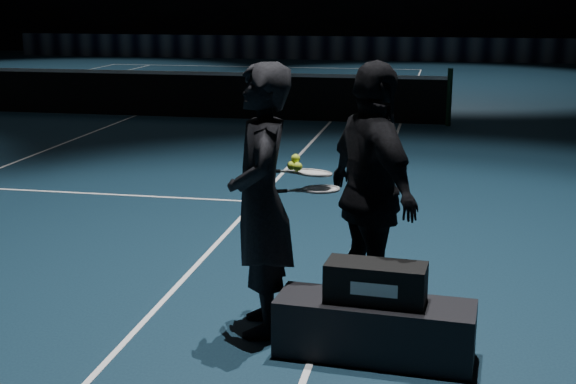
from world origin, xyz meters
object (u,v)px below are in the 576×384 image
racket_upper (313,173)px  tennis_balls (295,164)px  racket_bag (376,282)px  player_b (373,195)px  player_bench (374,329)px  player_a (261,201)px  racket_lower (321,189)px

racket_upper → tennis_balls: size_ratio=5.67×
racket_upper → racket_bag: bearing=-70.4°
player_b → racket_upper: (-0.43, -0.14, 0.18)m
player_b → tennis_balls: bearing=78.9°
player_bench → player_a: player_a is taller
player_a → racket_lower: player_a is taller
player_bench → racket_upper: bearing=140.5°
tennis_balls → racket_bag: bearing=-32.7°
player_bench → player_b: player_b is taller
player_bench → tennis_balls: size_ratio=11.38×
racket_lower → tennis_balls: (-0.18, -0.07, 0.20)m
racket_lower → tennis_balls: 0.28m
racket_bag → player_a: 1.03m
player_bench → player_a: 1.22m
racket_lower → racket_upper: 0.13m
player_a → tennis_balls: 0.37m
racket_bag → tennis_balls: bearing=151.6°
racket_bag → player_b: 0.79m
racket_bag → racket_lower: (-0.46, 0.48, 0.52)m
player_a → racket_upper: player_a is taller
player_b → racket_lower: player_b is taller
player_a → racket_upper: 0.44m
racket_bag → player_bench: bearing=0.0°
tennis_balls → player_b: bearing=22.1°
player_a → tennis_balls: size_ratio=16.69×
player_a → player_b: 0.85m
racket_bag → player_b: bearing=102.4°
racket_upper → player_bench: bearing=-70.4°
racket_bag → player_a: player_a is taller
racket_lower → racket_upper: bearing=141.3°
player_b → racket_upper: bearing=74.3°
player_b → racket_lower: size_ratio=2.94×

